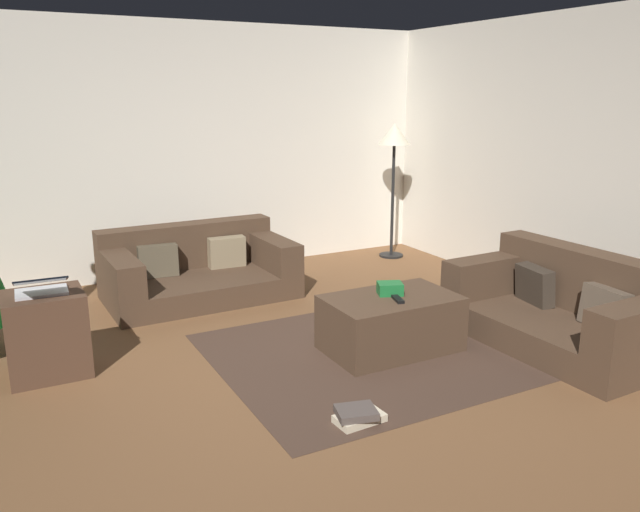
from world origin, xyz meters
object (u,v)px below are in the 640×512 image
(couch_left, at_px, (196,270))
(corner_lamp, at_px, (394,144))
(ottoman, at_px, (391,323))
(side_table, at_px, (46,334))
(book_stack, at_px, (358,416))
(couch_right, at_px, (564,309))
(laptop, at_px, (41,288))
(tv_remote, at_px, (398,299))
(gift_box, at_px, (390,289))

(couch_left, bearing_deg, corner_lamp, -173.23)
(ottoman, height_order, side_table, side_table)
(book_stack, bearing_deg, ottoman, 46.57)
(side_table, relative_size, book_stack, 1.88)
(couch_right, relative_size, laptop, 4.16)
(tv_remote, height_order, side_table, side_table)
(gift_box, xyz_separation_m, laptop, (-2.35, 0.63, 0.18))
(couch_right, relative_size, tv_remote, 10.36)
(book_stack, bearing_deg, couch_right, 8.76)
(couch_right, height_order, corner_lamp, corner_lamp)
(laptop, bearing_deg, book_stack, -44.72)
(tv_remote, bearing_deg, gift_box, 93.28)
(side_table, bearing_deg, ottoman, -17.78)
(couch_right, relative_size, ottoman, 1.69)
(ottoman, bearing_deg, couch_right, -22.75)
(side_table, bearing_deg, couch_left, 40.72)
(book_stack, distance_m, corner_lamp, 4.18)
(side_table, bearing_deg, couch_right, -19.55)
(couch_right, bearing_deg, book_stack, 97.22)
(couch_left, xyz_separation_m, laptop, (-1.44, -1.30, 0.39))
(couch_left, xyz_separation_m, tv_remote, (0.88, -2.08, 0.18))
(ottoman, distance_m, book_stack, 1.16)
(laptop, bearing_deg, couch_right, -18.71)
(tv_remote, bearing_deg, couch_left, 128.46)
(ottoman, xyz_separation_m, gift_box, (0.02, 0.06, 0.26))
(ottoman, height_order, laptop, laptop)
(gift_box, height_order, side_table, side_table)
(laptop, bearing_deg, couch_left, 41.96)
(gift_box, xyz_separation_m, corner_lamp, (1.58, 2.29, 0.85))
(ottoman, relative_size, laptop, 2.46)
(couch_left, bearing_deg, tv_remote, 111.38)
(ottoman, distance_m, laptop, 2.47)
(side_table, bearing_deg, tv_remote, -20.00)
(corner_lamp, bearing_deg, couch_right, -97.06)
(corner_lamp, bearing_deg, ottoman, -124.29)
(book_stack, xyz_separation_m, corner_lamp, (2.39, 3.18, 1.27))
(tv_remote, xyz_separation_m, laptop, (-2.32, 0.79, 0.21))
(side_table, bearing_deg, book_stack, -45.83)
(tv_remote, relative_size, laptop, 0.40)
(couch_left, bearing_deg, laptop, 40.49)
(tv_remote, bearing_deg, side_table, 175.60)
(tv_remote, bearing_deg, book_stack, -120.99)
(gift_box, height_order, laptop, laptop)
(couch_right, xyz_separation_m, tv_remote, (-1.25, 0.42, 0.15))
(ottoman, distance_m, side_table, 2.45)
(couch_right, xyz_separation_m, laptop, (-3.58, 1.21, 0.36))
(laptop, height_order, book_stack, laptop)
(gift_box, xyz_separation_m, tv_remote, (-0.03, -0.15, -0.03))
(couch_right, height_order, book_stack, couch_right)
(laptop, distance_m, book_stack, 2.25)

